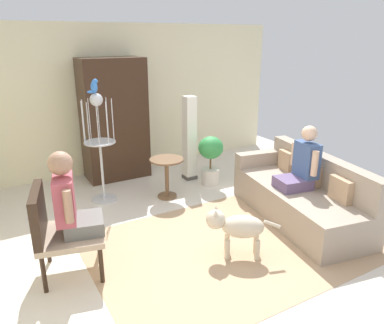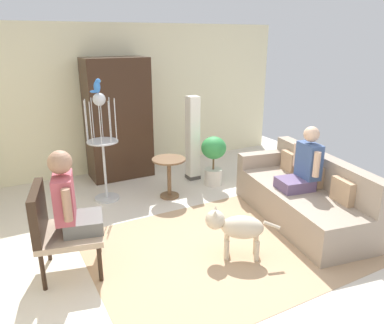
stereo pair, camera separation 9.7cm
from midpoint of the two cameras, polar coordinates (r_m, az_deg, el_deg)
The scene contains 14 objects.
ground_plane at distance 4.46m, azimuth 3.83°, elevation -12.26°, with size 7.25×7.25×0.00m, color beige.
back_wall at distance 6.71m, azimuth -10.19°, elevation 9.52°, with size 6.20×0.12×2.50m, color beige.
area_rug at distance 4.42m, azimuth 6.52°, elevation -12.57°, with size 3.11×2.25×0.01m, color tan.
couch at distance 5.09m, azimuth 17.07°, elevation -5.09°, with size 1.18×2.18×0.84m.
armchair at distance 3.92m, azimuth -19.48°, elevation -9.03°, with size 0.75×0.75×0.93m.
person_on_couch at distance 4.88m, azimuth 17.31°, elevation -0.47°, with size 0.52×0.49×0.80m.
person_on_armchair at distance 3.80m, azimuth -17.50°, elevation -5.47°, with size 0.51×0.54×0.84m.
round_end_table at distance 5.48m, azimuth -3.02°, elevation -1.50°, with size 0.49×0.49×0.60m.
dog at distance 4.08m, azimuth 7.43°, elevation -9.78°, with size 0.69×0.50×0.56m.
bird_cage_stand at distance 5.39m, azimuth -13.00°, elevation 2.79°, with size 0.44×0.44×1.56m.
parrot at distance 5.23m, azimuth -13.81°, elevation 11.20°, with size 0.17×0.10×0.19m.
potted_plant at distance 5.92m, azimuth 3.78°, elevation 0.93°, with size 0.40×0.40×0.80m.
column_lamp at distance 6.11m, azimuth 0.57°, elevation 3.53°, with size 0.20×0.20×1.39m.
armoire_cabinet at distance 6.30m, azimuth -10.82°, elevation 6.46°, with size 1.02×0.56×1.98m, color #382316.
Camera 2 is at (-2.02, -3.24, 2.29)m, focal length 34.88 mm.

